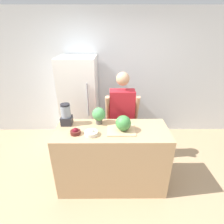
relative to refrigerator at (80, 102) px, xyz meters
The scene contains 11 objects.
ground_plane 1.88m from the refrigerator, 67.72° to the right, with size 14.00×14.00×0.00m, color tan.
wall_back 0.87m from the refrigerator, 33.10° to the left, with size 8.00×0.06×2.60m.
counter_island 1.44m from the refrigerator, 62.80° to the right, with size 1.55×0.63×0.96m.
refrigerator is the anchor object (origin of this frame).
person 1.03m from the refrigerator, 38.96° to the right, with size 0.54×0.26×1.61m.
cutting_board 1.47m from the refrigerator, 59.07° to the right, with size 0.37×0.30×0.01m.
watermelon 1.49m from the refrigerator, 58.20° to the right, with size 0.21×0.21×0.21m.
bowl_cherries 1.35m from the refrigerator, 83.24° to the right, with size 0.13×0.13×0.09m.
bowl_cream 1.41m from the refrigerator, 75.02° to the right, with size 0.17×0.17×0.09m.
blender 1.10m from the refrigerator, 90.53° to the right, with size 0.15×0.15×0.31m.
potted_plant 1.17m from the refrigerator, 67.02° to the right, with size 0.19×0.19×0.24m.
Camera 1 is at (-0.01, -1.73, 2.18)m, focal length 28.00 mm.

